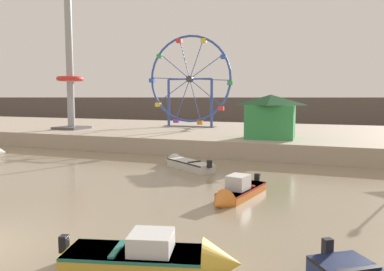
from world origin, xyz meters
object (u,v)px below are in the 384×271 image
(motorboat_orange_hull, at_px, (236,193))
(motorboat_mustard_yellow, at_px, (165,258))
(drop_tower_steel_tower, at_px, (70,66))
(ferris_wheel_blue_frame, at_px, (190,81))
(motorboat_pale_grey, at_px, (184,163))
(carnival_booth_green_kiosk, at_px, (270,116))

(motorboat_orange_hull, height_order, motorboat_mustard_yellow, motorboat_orange_hull)
(motorboat_orange_hull, distance_m, drop_tower_steel_tower, 26.88)
(motorboat_orange_hull, distance_m, ferris_wheel_blue_frame, 25.47)
(motorboat_mustard_yellow, relative_size, drop_tower_steel_tower, 0.31)
(ferris_wheel_blue_frame, bearing_deg, motorboat_pale_grey, -69.58)
(motorboat_pale_grey, bearing_deg, ferris_wheel_blue_frame, -35.24)
(motorboat_orange_hull, bearing_deg, motorboat_mustard_yellow, 10.72)
(ferris_wheel_blue_frame, distance_m, drop_tower_steel_tower, 12.27)
(carnival_booth_green_kiosk, bearing_deg, ferris_wheel_blue_frame, 136.50)
(motorboat_orange_hull, bearing_deg, motorboat_pale_grey, -130.22)
(motorboat_mustard_yellow, bearing_deg, drop_tower_steel_tower, 117.71)
(motorboat_mustard_yellow, distance_m, carnival_booth_green_kiosk, 20.94)
(motorboat_pale_grey, relative_size, ferris_wheel_blue_frame, 0.46)
(drop_tower_steel_tower, distance_m, carnival_booth_green_kiosk, 20.65)
(motorboat_mustard_yellow, height_order, motorboat_pale_grey, motorboat_mustard_yellow)
(motorboat_pale_grey, xyz_separation_m, drop_tower_steel_tower, (-15.97, 9.08, 7.23))
(motorboat_mustard_yellow, bearing_deg, carnival_booth_green_kiosk, 77.05)
(motorboat_orange_hull, xyz_separation_m, motorboat_pale_grey, (-4.99, 6.12, -0.03))
(motorboat_pale_grey, height_order, ferris_wheel_blue_frame, ferris_wheel_blue_frame)
(motorboat_pale_grey, bearing_deg, motorboat_orange_hull, 163.51)
(motorboat_orange_hull, xyz_separation_m, motorboat_mustard_yellow, (0.01, -7.20, 0.00))
(carnival_booth_green_kiosk, bearing_deg, drop_tower_steel_tower, 172.42)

